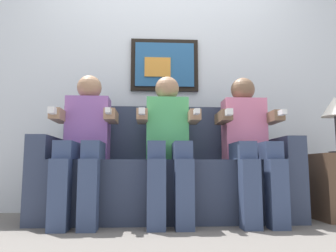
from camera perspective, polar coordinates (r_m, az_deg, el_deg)
name	(u,v)px	position (r m, az deg, el deg)	size (l,w,h in m)	color
ground_plane	(169,227)	(2.27, 0.22, -17.29)	(5.66, 5.66, 0.00)	#66605B
back_wall_assembly	(164,71)	(3.13, -0.64, 9.55)	(4.36, 0.10, 2.60)	silver
couch	(167,178)	(2.57, -0.22, -9.13)	(1.96, 0.58, 0.90)	#333D56
person_on_left	(85,138)	(2.45, -14.41, -2.11)	(0.46, 0.56, 1.11)	#8C59A5
person_in_middle	(168,139)	(2.41, -0.01, -2.25)	(0.46, 0.56, 1.11)	#4CB266
person_on_right	(249,139)	(2.51, 14.00, -2.25)	(0.46, 0.56, 1.11)	pink
table_lamp	(335,109)	(2.93, 27.28, 2.64)	(0.22, 0.22, 0.46)	#333338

